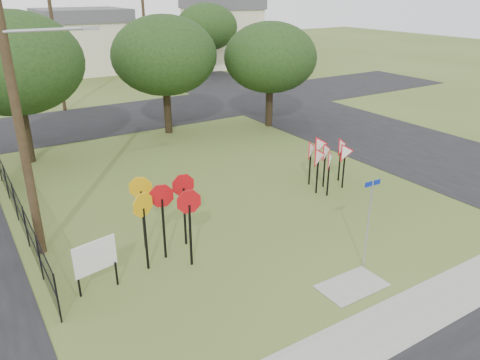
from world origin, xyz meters
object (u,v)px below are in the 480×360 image
at_px(yield_sign_cluster, 327,153).
at_px(info_board, 95,258).
at_px(street_name_sign, 369,218).
at_px(stop_sign_cluster, 164,203).

height_order(yield_sign_cluster, info_board, yield_sign_cluster).
bearing_deg(street_name_sign, info_board, 156.88).
distance_m(yield_sign_cluster, info_board, 10.93).
bearing_deg(street_name_sign, yield_sign_cluster, 59.02).
xyz_separation_m(street_name_sign, stop_sign_cluster, (-4.97, 3.84, 0.24)).
height_order(stop_sign_cluster, info_board, stop_sign_cluster).
relative_size(street_name_sign, stop_sign_cluster, 1.12).
height_order(street_name_sign, stop_sign_cluster, street_name_sign).
height_order(street_name_sign, yield_sign_cluster, street_name_sign).
bearing_deg(street_name_sign, stop_sign_cluster, 142.32).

